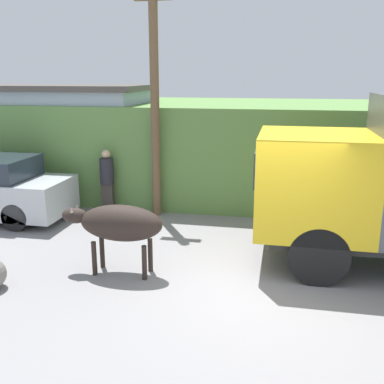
{
  "coord_description": "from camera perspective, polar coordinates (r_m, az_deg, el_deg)",
  "views": [
    {
      "loc": [
        0.24,
        -7.17,
        3.54
      ],
      "look_at": [
        -1.36,
        0.7,
        1.45
      ],
      "focal_mm": 42.0,
      "sensor_mm": 36.0,
      "label": 1
    }
  ],
  "objects": [
    {
      "name": "brown_cow",
      "position": [
        8.21,
        -9.31,
        -3.97
      ],
      "size": [
        1.9,
        0.66,
        1.3
      ],
      "rotation": [
        0.0,
        0.0,
        -0.18
      ],
      "color": "#2D231E",
      "rests_on": "ground_plane"
    },
    {
      "name": "pedestrian_on_hill",
      "position": [
        11.99,
        -10.72,
        1.69
      ],
      "size": [
        0.38,
        0.38,
        1.68
      ],
      "rotation": [
        0.0,
        0.0,
        3.2
      ],
      "color": "#38332D",
      "rests_on": "ground_plane"
    },
    {
      "name": "building_backdrop",
      "position": [
        14.34,
        -17.97,
        6.3
      ],
      "size": [
        6.16,
        2.7,
        3.27
      ],
      "color": "#99ADB7",
      "rests_on": "ground_plane"
    },
    {
      "name": "hillside_embankment",
      "position": [
        13.97,
        10.44,
        5.43
      ],
      "size": [
        32.0,
        5.46,
        2.75
      ],
      "color": "#608C47",
      "rests_on": "ground_plane"
    },
    {
      "name": "utility_pole",
      "position": [
        11.32,
        -4.77,
        12.43
      ],
      "size": [
        0.9,
        0.22,
        6.01
      ],
      "color": "brown",
      "rests_on": "ground_plane"
    },
    {
      "name": "ground_plane",
      "position": [
        8.0,
        8.78,
        -11.86
      ],
      "size": [
        60.0,
        60.0,
        0.0
      ],
      "primitive_type": "plane",
      "color": "gray"
    }
  ]
}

